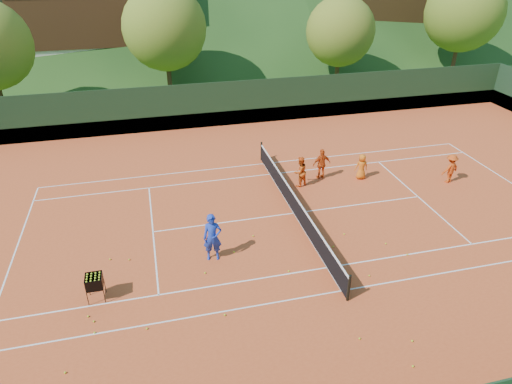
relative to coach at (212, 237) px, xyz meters
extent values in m
plane|color=#30541A|center=(4.16, 2.47, -1.01)|extent=(400.00, 400.00, 0.00)
cube|color=#C0461F|center=(4.16, 2.47, -1.00)|extent=(40.00, 24.00, 0.02)
imported|color=#1B36B2|center=(0.00, 0.00, 0.00)|extent=(0.78, 0.56, 1.99)
imported|color=#EB5614|center=(5.27, 4.98, -0.20)|extent=(0.95, 0.86, 1.59)
imported|color=#D24812|center=(6.64, 5.51, -0.17)|extent=(0.98, 0.44, 1.65)
imported|color=orange|center=(8.65, 4.97, -0.31)|extent=(0.70, 0.49, 1.37)
imported|color=#CB4612|center=(12.90, 3.51, -0.22)|extent=(1.10, 0.79, 1.54)
sphere|color=#B6D723|center=(2.63, -1.53, -0.96)|extent=(0.07, 0.07, 0.07)
sphere|color=#B6D723|center=(5.35, -5.76, -0.96)|extent=(0.07, 0.07, 0.07)
sphere|color=#B6D723|center=(-0.15, -3.22, -0.96)|extent=(0.07, 0.07, 0.07)
sphere|color=#B6D723|center=(4.89, -0.46, -0.96)|extent=(0.07, 0.07, 0.07)
sphere|color=#B6D723|center=(5.49, -2.52, -0.96)|extent=(0.07, 0.07, 0.07)
sphere|color=#B6D723|center=(-4.40, -2.47, -0.96)|extent=(0.07, 0.07, 0.07)
sphere|color=#B6D723|center=(5.69, 0.27, -0.96)|extent=(0.07, 0.07, 0.07)
sphere|color=#B6D723|center=(1.88, 1.08, -0.96)|extent=(0.07, 0.07, 0.07)
sphere|color=#B6D723|center=(3.79, -5.27, -0.96)|extent=(0.07, 0.07, 0.07)
sphere|color=#B6D723|center=(-3.99, 0.87, -0.96)|extent=(0.07, 0.07, 0.07)
sphere|color=#B6D723|center=(-2.71, -3.22, -0.96)|extent=(0.07, 0.07, 0.07)
sphere|color=#B6D723|center=(-0.47, -0.87, -0.96)|extent=(0.07, 0.07, 0.07)
sphere|color=#B6D723|center=(7.08, -0.79, -0.96)|extent=(0.07, 0.07, 0.07)
sphere|color=#B6D723|center=(7.55, -1.69, -0.96)|extent=(0.07, 0.07, 0.07)
sphere|color=#B6D723|center=(-4.34, -2.99, -0.96)|extent=(0.07, 0.07, 0.07)
sphere|color=#B6D723|center=(4.86, -6.64, -0.96)|extent=(0.07, 0.07, 0.07)
sphere|color=#B6D723|center=(-4.60, -2.18, -0.96)|extent=(0.07, 0.07, 0.07)
sphere|color=#B6D723|center=(-5.09, -4.39, -0.96)|extent=(0.07, 0.07, 0.07)
sphere|color=#B6D723|center=(-3.25, 0.67, -0.96)|extent=(0.07, 0.07, 0.07)
sphere|color=#B6D723|center=(0.86, 0.16, -0.96)|extent=(0.07, 0.07, 0.07)
cube|color=white|center=(-7.73, 2.47, -0.99)|extent=(0.06, 10.97, 0.00)
cube|color=silver|center=(4.16, -3.02, -0.99)|extent=(23.77, 0.06, 0.00)
cube|color=silver|center=(4.16, 7.95, -0.99)|extent=(23.77, 0.06, 0.00)
cube|color=white|center=(4.16, -1.65, -0.99)|extent=(23.77, 0.06, 0.00)
cube|color=white|center=(4.16, 6.58, -0.99)|extent=(23.77, 0.06, 0.00)
cube|color=white|center=(-2.24, 2.47, -0.99)|extent=(0.06, 8.23, 0.00)
cube|color=white|center=(10.56, 2.47, -0.99)|extent=(0.06, 8.23, 0.00)
cube|color=white|center=(4.16, 2.47, -0.99)|extent=(12.80, 0.06, 0.00)
cube|color=white|center=(4.16, 2.47, -0.99)|extent=(0.06, 10.97, 0.00)
cube|color=black|center=(4.16, 2.47, -0.54)|extent=(0.03, 11.97, 0.90)
cube|color=white|center=(4.16, 2.47, -0.07)|extent=(0.05, 11.97, 0.06)
cylinder|color=black|center=(4.16, -3.52, -0.44)|extent=(0.10, 0.10, 1.10)
cylinder|color=black|center=(4.16, 8.45, -0.44)|extent=(0.10, 0.10, 1.10)
cube|color=black|center=(4.16, 14.47, 0.51)|extent=(40.00, 0.05, 3.00)
cube|color=#195723|center=(4.16, 14.47, -0.49)|extent=(40.40, 0.05, 1.00)
cylinder|color=black|center=(-4.61, -1.60, -0.72)|extent=(0.02, 0.02, 0.55)
cylinder|color=black|center=(-4.06, -1.60, -0.72)|extent=(0.02, 0.02, 0.55)
cylinder|color=black|center=(-4.61, -1.05, -0.72)|extent=(0.02, 0.02, 0.55)
cylinder|color=black|center=(-4.06, -1.05, -0.72)|extent=(0.02, 0.02, 0.55)
cube|color=black|center=(-4.33, -1.33, -0.44)|extent=(0.55, 0.55, 0.02)
cube|color=black|center=(-4.33, -1.60, -0.22)|extent=(0.55, 0.02, 0.45)
cube|color=black|center=(-4.33, -1.05, -0.22)|extent=(0.55, 0.02, 0.45)
cube|color=black|center=(-4.61, -1.33, -0.22)|extent=(0.02, 0.55, 0.45)
cube|color=black|center=(-4.06, -1.33, -0.22)|extent=(0.02, 0.55, 0.45)
sphere|color=#CCE526|center=(-4.54, -1.53, -0.03)|extent=(0.07, 0.07, 0.07)
sphere|color=#CCE526|center=(-4.54, -1.39, -0.03)|extent=(0.07, 0.07, 0.07)
sphere|color=#CCE526|center=(-4.54, -1.26, -0.03)|extent=(0.07, 0.07, 0.07)
sphere|color=#CCE526|center=(-4.54, -1.12, -0.03)|extent=(0.07, 0.07, 0.07)
sphere|color=#CCE526|center=(-4.40, -1.53, -0.03)|extent=(0.07, 0.07, 0.07)
sphere|color=#CCE526|center=(-4.40, -1.39, -0.03)|extent=(0.07, 0.07, 0.07)
sphere|color=#CCE526|center=(-4.40, -1.26, -0.03)|extent=(0.07, 0.07, 0.07)
sphere|color=#CCE526|center=(-4.40, -1.12, -0.03)|extent=(0.07, 0.07, 0.07)
sphere|color=#CCE526|center=(-4.26, -1.53, -0.03)|extent=(0.07, 0.07, 0.07)
sphere|color=#CCE526|center=(-4.26, -1.39, -0.03)|extent=(0.07, 0.07, 0.07)
sphere|color=#CCE526|center=(-4.26, -1.26, -0.03)|extent=(0.07, 0.07, 0.07)
sphere|color=#CCE526|center=(-4.26, -1.12, -0.03)|extent=(0.07, 0.07, 0.07)
sphere|color=#CCE526|center=(-4.13, -1.53, -0.03)|extent=(0.07, 0.07, 0.07)
sphere|color=#CCE526|center=(-4.13, -1.39, -0.03)|extent=(0.07, 0.07, 0.07)
sphere|color=#CCE526|center=(-4.13, -1.26, -0.03)|extent=(0.07, 0.07, 0.07)
sphere|color=#CCE526|center=(-4.13, -1.12, -0.03)|extent=(0.07, 0.07, 0.07)
cube|color=beige|center=(-5.84, 32.47, 0.43)|extent=(12.00, 9.00, 2.88)
cube|color=#371D0F|center=(-5.84, 32.47, 4.11)|extent=(12.24, 9.18, 4.48)
cube|color=beige|center=(10.16, 36.47, 0.25)|extent=(11.00, 8.00, 2.52)
cube|color=#391E0F|center=(10.16, 36.47, 3.47)|extent=(11.22, 8.16, 3.92)
cube|color=beige|center=(24.16, 32.47, 0.34)|extent=(10.00, 8.00, 2.70)
cube|color=#351F0E|center=(24.16, 32.47, 3.79)|extent=(10.20, 8.16, 4.20)
cylinder|color=#3F2919|center=(-11.84, 20.47, 0.34)|extent=(0.36, 0.36, 2.70)
cylinder|color=#402919|center=(0.16, 22.47, 0.43)|extent=(0.36, 0.36, 2.88)
sphere|color=#4F741E|center=(0.16, 22.47, 4.19)|extent=(6.40, 6.40, 6.40)
cylinder|color=#412B1A|center=(14.16, 21.47, 0.25)|extent=(0.36, 0.36, 2.52)
sphere|color=#52711E|center=(14.16, 21.47, 3.54)|extent=(5.60, 5.60, 5.60)
cylinder|color=#42291A|center=(26.16, 22.47, 0.52)|extent=(0.36, 0.36, 3.06)
sphere|color=#496C1C|center=(26.16, 22.47, 4.51)|extent=(6.80, 6.80, 6.80)
camera|label=1|loc=(-1.88, -14.51, 10.05)|focal=32.00mm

